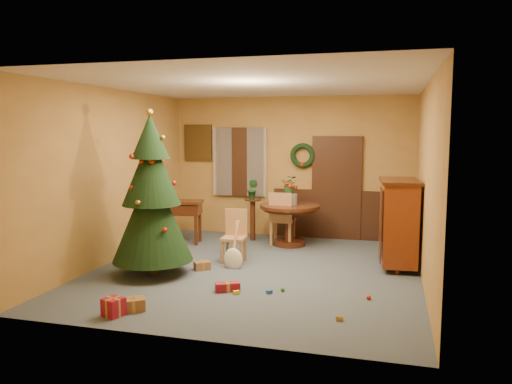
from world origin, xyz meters
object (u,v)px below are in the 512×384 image
(dining_table, at_px, (290,217))
(christmas_tree, at_px, (152,197))
(sideboard, at_px, (398,221))
(chair_near, at_px, (235,234))
(writing_desk, at_px, (178,211))

(dining_table, xyz_separation_m, christmas_tree, (-1.63, -2.50, 0.64))
(sideboard, bearing_deg, dining_table, 151.46)
(dining_table, relative_size, christmas_tree, 0.46)
(dining_table, bearing_deg, christmas_tree, -123.13)
(christmas_tree, bearing_deg, sideboard, 21.29)
(dining_table, distance_m, sideboard, 2.28)
(dining_table, bearing_deg, sideboard, -28.54)
(chair_near, relative_size, christmas_tree, 0.35)
(writing_desk, relative_size, sideboard, 0.71)
(dining_table, bearing_deg, writing_desk, -170.21)
(dining_table, distance_m, chair_near, 1.58)
(chair_near, relative_size, sideboard, 0.62)
(dining_table, height_order, sideboard, sideboard)
(christmas_tree, distance_m, writing_desk, 2.26)
(writing_desk, xyz_separation_m, sideboard, (4.17, -0.71, 0.13))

